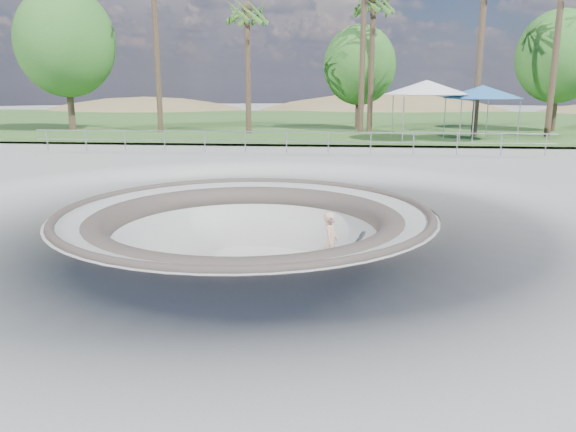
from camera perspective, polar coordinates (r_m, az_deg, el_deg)
The scene contains 14 objects.
ground at distance 15.44m, azimuth -4.33°, elevation 0.46°, with size 180.00×180.00×0.00m, color #A8A9A4.
skate_bowl at distance 15.95m, azimuth -4.22°, elevation -5.96°, with size 14.00×14.00×4.10m.
grass_strip at distance 49.01m, azimuth 2.31°, elevation 9.57°, with size 180.00×36.00×0.12m.
distant_hills at distance 72.78m, azimuth 6.20°, elevation 5.00°, with size 103.20×45.00×28.60m.
safety_railing at distance 27.10m, azimuth -0.14°, elevation 7.53°, with size 25.00×0.06×1.03m.
skateboard at distance 16.04m, azimuth 4.28°, elevation -5.87°, with size 0.81×0.38×0.08m.
skater at distance 15.77m, azimuth 4.34°, elevation -2.78°, with size 0.64×0.42×1.77m, color tan.
canopy_white at distance 33.19m, azimuth 13.90°, elevation 12.56°, with size 6.57×6.57×3.34m.
canopy_blue at distance 33.78m, azimuth 19.17°, elevation 11.81°, with size 5.64×5.64×3.06m.
palm_b at distance 36.73m, azimuth -4.19°, elevation 19.68°, with size 2.60×2.60×8.59m.
palm_d at distance 38.69m, azimuth 8.66°, elevation 20.27°, with size 2.60×2.60×9.33m.
bushy_tree_left at distance 41.64m, azimuth -21.68°, elevation 16.07°, with size 6.59×5.99×9.51m.
bushy_tree_mid at distance 40.53m, azimuth 7.29°, elevation 14.93°, with size 4.99×4.54×7.20m.
bushy_tree_right at distance 42.36m, azimuth 25.84°, elevation 14.37°, with size 5.56×5.05×8.01m.
Camera 1 is at (2.54, -14.84, 3.43)m, focal length 35.00 mm.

